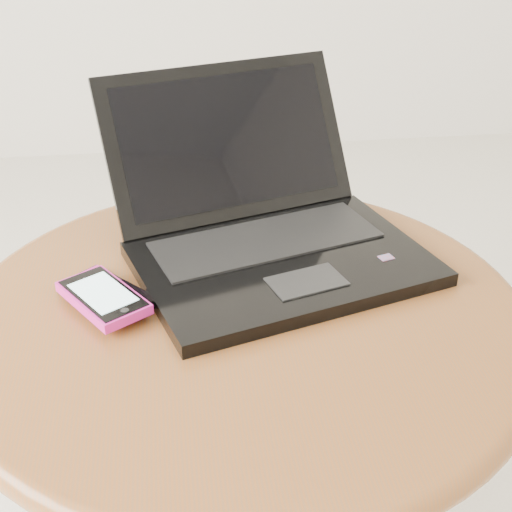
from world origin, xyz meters
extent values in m
cylinder|color=#4F2614|center=(0.00, 0.11, 0.27)|extent=(0.11, 0.11, 0.47)
cylinder|color=brown|center=(0.00, 0.11, 0.52)|extent=(0.65, 0.65, 0.03)
torus|color=brown|center=(0.00, 0.11, 0.52)|extent=(0.68, 0.68, 0.03)
cube|color=black|center=(0.06, 0.18, 0.55)|extent=(0.41, 0.34, 0.02)
cube|color=black|center=(0.04, 0.23, 0.56)|extent=(0.31, 0.19, 0.00)
cube|color=black|center=(0.08, 0.12, 0.56)|extent=(0.10, 0.08, 0.00)
cube|color=red|center=(0.19, 0.16, 0.56)|extent=(0.02, 0.02, 0.00)
cube|color=black|center=(0.01, 0.35, 0.65)|extent=(0.36, 0.21, 0.19)
cube|color=black|center=(0.01, 0.35, 0.65)|extent=(0.32, 0.18, 0.16)
cube|color=black|center=(-0.16, 0.14, 0.54)|extent=(0.12, 0.13, 0.01)
cube|color=#AC1B74|center=(-0.19, 0.18, 0.55)|extent=(0.05, 0.04, 0.00)
cube|color=#CF2091|center=(-0.16, 0.12, 0.56)|extent=(0.12, 0.13, 0.01)
cube|color=black|center=(-0.16, 0.12, 0.56)|extent=(0.11, 0.12, 0.00)
cube|color=#BFEBF0|center=(-0.16, 0.12, 0.56)|extent=(0.08, 0.09, 0.00)
cylinder|color=black|center=(-0.14, 0.08, 0.56)|extent=(0.01, 0.01, 0.00)
camera|label=1|loc=(-0.08, -0.59, 1.01)|focal=50.35mm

